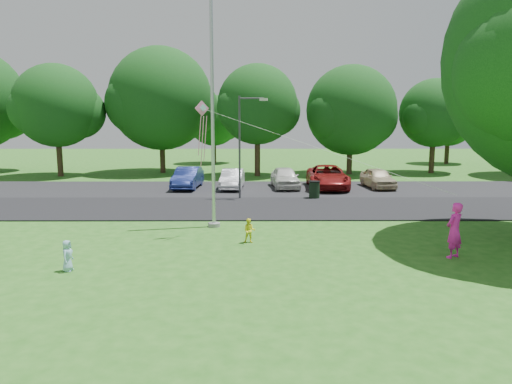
{
  "coord_description": "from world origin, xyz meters",
  "views": [
    {
      "loc": [
        -1.85,
        -13.35,
        4.28
      ],
      "look_at": [
        -1.78,
        4.0,
        1.6
      ],
      "focal_mm": 32.0,
      "sensor_mm": 36.0,
      "label": 1
    }
  ],
  "objects_px": {
    "street_lamp": "(244,138)",
    "child_yellow": "(249,231)",
    "woman": "(454,230)",
    "kite": "(211,123)",
    "child_blue": "(67,256)",
    "trash_can": "(314,190)",
    "flagpole": "(213,125)"
  },
  "relations": [
    {
      "from": "street_lamp",
      "to": "kite",
      "type": "height_order",
      "value": "street_lamp"
    },
    {
      "from": "flagpole",
      "to": "kite",
      "type": "distance_m",
      "value": 1.71
    },
    {
      "from": "child_blue",
      "to": "flagpole",
      "type": "bearing_deg",
      "value": -31.41
    },
    {
      "from": "street_lamp",
      "to": "flagpole",
      "type": "bearing_deg",
      "value": -91.44
    },
    {
      "from": "woman",
      "to": "child_blue",
      "type": "height_order",
      "value": "woman"
    },
    {
      "from": "trash_can",
      "to": "kite",
      "type": "bearing_deg",
      "value": -120.05
    },
    {
      "from": "child_blue",
      "to": "trash_can",
      "type": "bearing_deg",
      "value": -32.95
    },
    {
      "from": "street_lamp",
      "to": "child_yellow",
      "type": "xyz_separation_m",
      "value": [
        0.41,
        -9.28,
        -2.96
      ]
    },
    {
      "from": "trash_can",
      "to": "child_yellow",
      "type": "relative_size",
      "value": 1.13
    },
    {
      "from": "street_lamp",
      "to": "kite",
      "type": "relative_size",
      "value": 0.67
    },
    {
      "from": "flagpole",
      "to": "woman",
      "type": "relative_size",
      "value": 5.62
    },
    {
      "from": "woman",
      "to": "kite",
      "type": "distance_m",
      "value": 8.97
    },
    {
      "from": "trash_can",
      "to": "child_blue",
      "type": "height_order",
      "value": "trash_can"
    },
    {
      "from": "flagpole",
      "to": "street_lamp",
      "type": "distance_m",
      "value": 6.86
    },
    {
      "from": "trash_can",
      "to": "child_yellow",
      "type": "bearing_deg",
      "value": -110.68
    },
    {
      "from": "flagpole",
      "to": "child_yellow",
      "type": "height_order",
      "value": "flagpole"
    },
    {
      "from": "trash_can",
      "to": "kite",
      "type": "distance_m",
      "value": 10.55
    },
    {
      "from": "flagpole",
      "to": "woman",
      "type": "bearing_deg",
      "value": -28.69
    },
    {
      "from": "street_lamp",
      "to": "kite",
      "type": "distance_m",
      "value": 8.54
    },
    {
      "from": "trash_can",
      "to": "woman",
      "type": "distance_m",
      "value": 11.59
    },
    {
      "from": "child_blue",
      "to": "kite",
      "type": "xyz_separation_m",
      "value": [
        3.82,
        3.92,
        3.77
      ]
    },
    {
      "from": "child_yellow",
      "to": "street_lamp",
      "type": "bearing_deg",
      "value": 96.24
    },
    {
      "from": "trash_can",
      "to": "woman",
      "type": "bearing_deg",
      "value": -75.26
    },
    {
      "from": "trash_can",
      "to": "street_lamp",
      "type": "bearing_deg",
      "value": -178.5
    },
    {
      "from": "street_lamp",
      "to": "child_blue",
      "type": "height_order",
      "value": "street_lamp"
    },
    {
      "from": "street_lamp",
      "to": "child_yellow",
      "type": "relative_size",
      "value": 6.38
    },
    {
      "from": "flagpole",
      "to": "kite",
      "type": "xyz_separation_m",
      "value": [
        0.08,
        -1.71,
        0.06
      ]
    },
    {
      "from": "street_lamp",
      "to": "child_blue",
      "type": "relative_size",
      "value": 6.18
    },
    {
      "from": "woman",
      "to": "kite",
      "type": "xyz_separation_m",
      "value": [
        -7.89,
        2.65,
        3.34
      ]
    },
    {
      "from": "street_lamp",
      "to": "child_blue",
      "type": "distance_m",
      "value": 13.6
    },
    {
      "from": "street_lamp",
      "to": "woman",
      "type": "relative_size",
      "value": 3.19
    },
    {
      "from": "child_blue",
      "to": "kite",
      "type": "bearing_deg",
      "value": -42.07
    }
  ]
}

